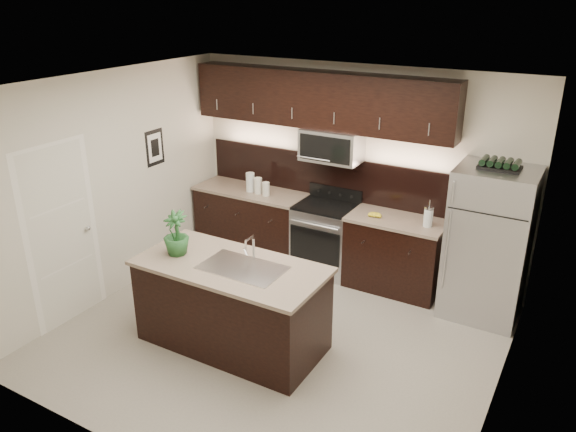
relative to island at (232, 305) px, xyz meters
The scene contains 12 objects.
ground 0.67m from the island, 43.28° to the left, with size 4.50×4.50×0.00m, color gray.
room_walls 1.28m from the island, 50.94° to the left, with size 4.52×4.02×2.71m.
counter_run 2.02m from the island, 93.23° to the left, with size 3.51×0.65×0.94m.
upper_fixtures 2.73m from the island, 92.32° to the left, with size 3.49×0.40×1.66m.
island is the anchor object (origin of this frame).
sink_faucet 0.51m from the island, ahead, with size 0.84×0.50×0.28m.
refrigerator 2.93m from the island, 42.34° to the left, with size 0.85×0.77×1.76m, color #B2B2B7.
wine_rack 3.19m from the island, 42.34° to the left, with size 0.43×0.27×0.10m.
plant 0.94m from the island, behind, with size 0.26×0.26×0.47m, color #1F4F23.
canisters 2.24m from the island, 115.81° to the left, with size 0.39×0.15×0.26m.
french_press 2.50m from the island, 53.78° to the left, with size 0.11×0.11×0.32m.
bananas 2.13m from the island, 68.93° to the left, with size 0.17×0.13×0.05m, color yellow.
Camera 1 is at (2.69, -4.43, 3.53)m, focal length 35.00 mm.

